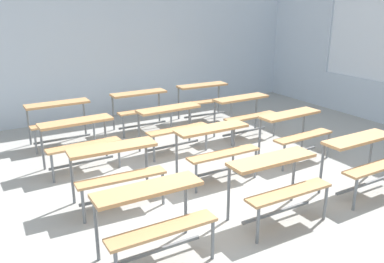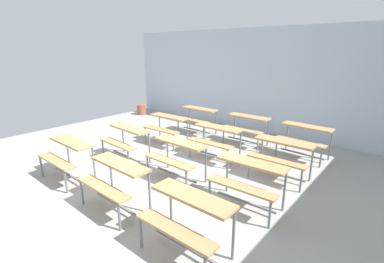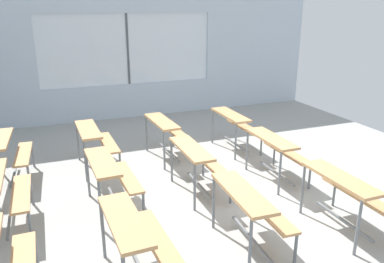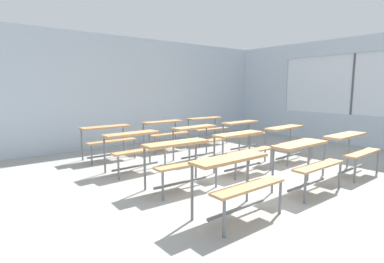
{
  "view_description": "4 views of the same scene",
  "coord_description": "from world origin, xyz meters",
  "px_view_note": "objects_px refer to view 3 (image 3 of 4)",
  "views": [
    {
      "loc": [
        -2.56,
        -4.07,
        2.5
      ],
      "look_at": [
        0.41,
        1.08,
        0.54
      ],
      "focal_mm": 37.95,
      "sensor_mm": 36.0,
      "label": 1
    },
    {
      "loc": [
        3.75,
        -2.98,
        2.41
      ],
      "look_at": [
        -0.13,
        1.62,
        0.58
      ],
      "focal_mm": 25.49,
      "sensor_mm": 36.0,
      "label": 2
    },
    {
      "loc": [
        -4.44,
        2.48,
        2.7
      ],
      "look_at": [
        1.01,
        0.36,
        0.79
      ],
      "focal_mm": 35.86,
      "sensor_mm": 36.0,
      "label": 3
    },
    {
      "loc": [
        -3.8,
        -3.3,
        1.6
      ],
      "look_at": [
        -0.26,
        1.13,
        0.77
      ],
      "focal_mm": 28.0,
      "sensor_mm": 36.0,
      "label": 4
    }
  ],
  "objects_px": {
    "desk_bench_r0c2": "(235,122)",
    "desk_bench_r2c1": "(111,171)",
    "desk_bench_r2c0": "(136,232)",
    "desk_bench_r1c1": "(198,158)",
    "desk_bench_r0c0": "(346,188)",
    "desk_bench_r2c2": "(95,137)",
    "desk_bench_r1c2": "(167,129)",
    "desk_bench_r3c1": "(1,187)",
    "desk_bench_r1c0": "(251,203)",
    "desk_bench_r0c1": "(277,147)",
    "desk_bench_r3c2": "(8,148)"
  },
  "relations": [
    {
      "from": "desk_bench_r0c2",
      "to": "desk_bench_r2c1",
      "type": "bearing_deg",
      "value": 118.4
    },
    {
      "from": "desk_bench_r2c0",
      "to": "desk_bench_r2c1",
      "type": "bearing_deg",
      "value": -2.89
    },
    {
      "from": "desk_bench_r0c2",
      "to": "desk_bench_r1c1",
      "type": "height_order",
      "value": "same"
    },
    {
      "from": "desk_bench_r0c2",
      "to": "desk_bench_r2c0",
      "type": "distance_m",
      "value": 4.06
    },
    {
      "from": "desk_bench_r0c0",
      "to": "desk_bench_r2c2",
      "type": "bearing_deg",
      "value": 40.51
    },
    {
      "from": "desk_bench_r0c0",
      "to": "desk_bench_r1c2",
      "type": "bearing_deg",
      "value": 23.25
    },
    {
      "from": "desk_bench_r1c2",
      "to": "desk_bench_r2c2",
      "type": "xyz_separation_m",
      "value": [
        -0.01,
        1.3,
        0.0
      ]
    },
    {
      "from": "desk_bench_r0c0",
      "to": "desk_bench_r2c0",
      "type": "xyz_separation_m",
      "value": [
        -0.0,
        2.64,
        0.0
      ]
    },
    {
      "from": "desk_bench_r3c1",
      "to": "desk_bench_r1c1",
      "type": "bearing_deg",
      "value": -89.6
    },
    {
      "from": "desk_bench_r1c0",
      "to": "desk_bench_r1c1",
      "type": "xyz_separation_m",
      "value": [
        1.51,
        0.04,
        0.0
      ]
    },
    {
      "from": "desk_bench_r0c2",
      "to": "desk_bench_r1c1",
      "type": "distance_m",
      "value": 1.99
    },
    {
      "from": "desk_bench_r0c1",
      "to": "desk_bench_r3c1",
      "type": "bearing_deg",
      "value": 90.06
    },
    {
      "from": "desk_bench_r1c1",
      "to": "desk_bench_r2c1",
      "type": "bearing_deg",
      "value": 91.51
    },
    {
      "from": "desk_bench_r0c0",
      "to": "desk_bench_r0c2",
      "type": "relative_size",
      "value": 0.99
    },
    {
      "from": "desk_bench_r3c2",
      "to": "desk_bench_r0c2",
      "type": "bearing_deg",
      "value": -87.53
    },
    {
      "from": "desk_bench_r0c2",
      "to": "desk_bench_r2c0",
      "type": "bearing_deg",
      "value": 137.93
    },
    {
      "from": "desk_bench_r1c0",
      "to": "desk_bench_r2c0",
      "type": "relative_size",
      "value": 1.0
    },
    {
      "from": "desk_bench_r1c0",
      "to": "desk_bench_r3c1",
      "type": "distance_m",
      "value": 3.07
    },
    {
      "from": "desk_bench_r2c2",
      "to": "desk_bench_r3c2",
      "type": "relative_size",
      "value": 0.99
    },
    {
      "from": "desk_bench_r0c2",
      "to": "desk_bench_r2c2",
      "type": "distance_m",
      "value": 2.67
    },
    {
      "from": "desk_bench_r2c2",
      "to": "desk_bench_r3c1",
      "type": "relative_size",
      "value": 1.01
    },
    {
      "from": "desk_bench_r1c1",
      "to": "desk_bench_r2c2",
      "type": "distance_m",
      "value": 1.97
    },
    {
      "from": "desk_bench_r1c2",
      "to": "desk_bench_r3c1",
      "type": "xyz_separation_m",
      "value": [
        -1.51,
        2.65,
        0.0
      ]
    },
    {
      "from": "desk_bench_r1c1",
      "to": "desk_bench_r1c2",
      "type": "distance_m",
      "value": 1.5
    },
    {
      "from": "desk_bench_r1c2",
      "to": "desk_bench_r2c0",
      "type": "distance_m",
      "value": 3.37
    },
    {
      "from": "desk_bench_r2c1",
      "to": "desk_bench_r2c0",
      "type": "bearing_deg",
      "value": 177.31
    },
    {
      "from": "desk_bench_r1c0",
      "to": "desk_bench_r2c2",
      "type": "bearing_deg",
      "value": 26.5
    },
    {
      "from": "desk_bench_r3c2",
      "to": "desk_bench_r2c1",
      "type": "bearing_deg",
      "value": -134.85
    },
    {
      "from": "desk_bench_r0c2",
      "to": "desk_bench_r1c0",
      "type": "relative_size",
      "value": 0.98
    },
    {
      "from": "desk_bench_r2c2",
      "to": "desk_bench_r0c1",
      "type": "bearing_deg",
      "value": -121.22
    },
    {
      "from": "desk_bench_r0c0",
      "to": "desk_bench_r0c1",
      "type": "xyz_separation_m",
      "value": [
        1.56,
        -0.02,
        0.0
      ]
    },
    {
      "from": "desk_bench_r1c2",
      "to": "desk_bench_r2c1",
      "type": "distance_m",
      "value": 2.01
    },
    {
      "from": "desk_bench_r2c0",
      "to": "desk_bench_r3c1",
      "type": "bearing_deg",
      "value": 37.91
    },
    {
      "from": "desk_bench_r0c1",
      "to": "desk_bench_r3c1",
      "type": "distance_m",
      "value": 3.99
    },
    {
      "from": "desk_bench_r0c0",
      "to": "desk_bench_r2c0",
      "type": "bearing_deg",
      "value": 90.17
    },
    {
      "from": "desk_bench_r0c2",
      "to": "desk_bench_r2c2",
      "type": "height_order",
      "value": "same"
    },
    {
      "from": "desk_bench_r0c1",
      "to": "desk_bench_r2c0",
      "type": "xyz_separation_m",
      "value": [
        -1.57,
        2.66,
        0.0
      ]
    },
    {
      "from": "desk_bench_r1c0",
      "to": "desk_bench_r1c2",
      "type": "height_order",
      "value": "same"
    },
    {
      "from": "desk_bench_r1c0",
      "to": "desk_bench_r1c1",
      "type": "height_order",
      "value": "same"
    },
    {
      "from": "desk_bench_r0c1",
      "to": "desk_bench_r2c0",
      "type": "distance_m",
      "value": 3.09
    },
    {
      "from": "desk_bench_r2c2",
      "to": "desk_bench_r0c0",
      "type": "bearing_deg",
      "value": -140.88
    },
    {
      "from": "desk_bench_r2c0",
      "to": "desk_bench_r2c2",
      "type": "relative_size",
      "value": 1.01
    },
    {
      "from": "desk_bench_r1c1",
      "to": "desk_bench_r3c1",
      "type": "xyz_separation_m",
      "value": [
        -0.01,
        2.65,
        0.0
      ]
    },
    {
      "from": "desk_bench_r0c2",
      "to": "desk_bench_r3c2",
      "type": "bearing_deg",
      "value": 89.11
    },
    {
      "from": "desk_bench_r2c2",
      "to": "desk_bench_r3c1",
      "type": "xyz_separation_m",
      "value": [
        -1.5,
        1.35,
        0.0
      ]
    },
    {
      "from": "desk_bench_r1c0",
      "to": "desk_bench_r2c1",
      "type": "xyz_separation_m",
      "value": [
        1.47,
        1.33,
        0.0
      ]
    },
    {
      "from": "desk_bench_r1c1",
      "to": "desk_bench_r3c1",
      "type": "distance_m",
      "value": 2.65
    },
    {
      "from": "desk_bench_r1c2",
      "to": "desk_bench_r2c2",
      "type": "relative_size",
      "value": 1.01
    },
    {
      "from": "desk_bench_r0c1",
      "to": "desk_bench_r3c2",
      "type": "bearing_deg",
      "value": 69.93
    },
    {
      "from": "desk_bench_r0c1",
      "to": "desk_bench_r1c1",
      "type": "relative_size",
      "value": 1.0
    }
  ]
}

